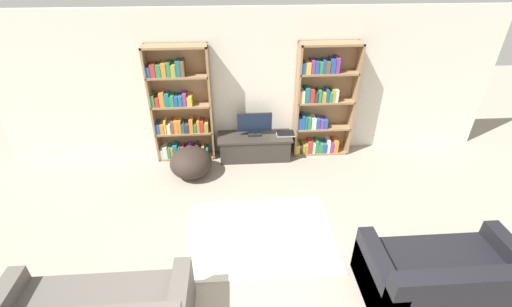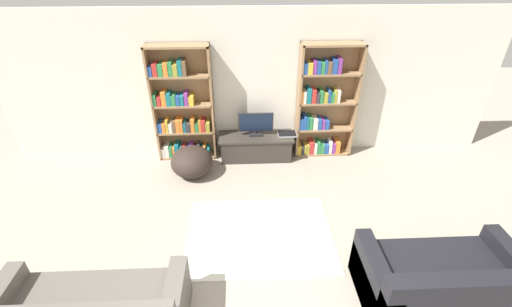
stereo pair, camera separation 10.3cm
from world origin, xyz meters
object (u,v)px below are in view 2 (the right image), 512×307
(bookshelf_right, at_px, (323,105))
(beanbag_ottoman, at_px, (192,162))
(tv_stand, at_px, (256,147))
(laptop, at_px, (287,134))
(television, at_px, (256,124))
(bookshelf_left, at_px, (182,109))
(couch_right_sofa, at_px, (443,285))

(bookshelf_right, bearing_deg, beanbag_ottoman, -164.27)
(tv_stand, relative_size, laptop, 4.01)
(television, distance_m, beanbag_ottoman, 1.32)
(bookshelf_left, xyz_separation_m, television, (1.30, -0.10, -0.27))
(television, height_order, couch_right_sofa, television)
(tv_stand, bearing_deg, laptop, 2.84)
(bookshelf_right, relative_size, laptop, 6.16)
(tv_stand, height_order, beanbag_ottoman, beanbag_ottoman)
(bookshelf_right, distance_m, television, 1.24)
(couch_right_sofa, bearing_deg, bookshelf_right, 101.49)
(tv_stand, bearing_deg, bookshelf_right, 6.68)
(laptop, height_order, couch_right_sofa, couch_right_sofa)
(bookshelf_left, distance_m, tv_stand, 1.49)
(bookshelf_right, height_order, television, bookshelf_right)
(couch_right_sofa, bearing_deg, television, 120.39)
(bookshelf_left, relative_size, laptop, 6.16)
(bookshelf_right, relative_size, couch_right_sofa, 1.22)
(television, xyz_separation_m, couch_right_sofa, (1.87, -3.19, -0.38))
(tv_stand, xyz_separation_m, couch_right_sofa, (1.87, -3.15, 0.07))
(bookshelf_left, relative_size, bookshelf_right, 1.00)
(television, bearing_deg, laptop, -1.49)
(bookshelf_left, xyz_separation_m, tv_stand, (1.30, -0.14, -0.72))
(tv_stand, relative_size, television, 2.16)
(tv_stand, bearing_deg, bookshelf_left, 173.92)
(laptop, distance_m, beanbag_ottoman, 1.78)
(bookshelf_right, distance_m, tv_stand, 1.42)
(bookshelf_left, xyz_separation_m, beanbag_ottoman, (0.18, -0.65, -0.69))
(television, height_order, beanbag_ottoman, television)
(bookshelf_right, bearing_deg, tv_stand, -173.32)
(bookshelf_right, relative_size, tv_stand, 1.53)
(bookshelf_right, distance_m, couch_right_sofa, 3.43)
(bookshelf_right, xyz_separation_m, beanbag_ottoman, (-2.32, -0.65, -0.72))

